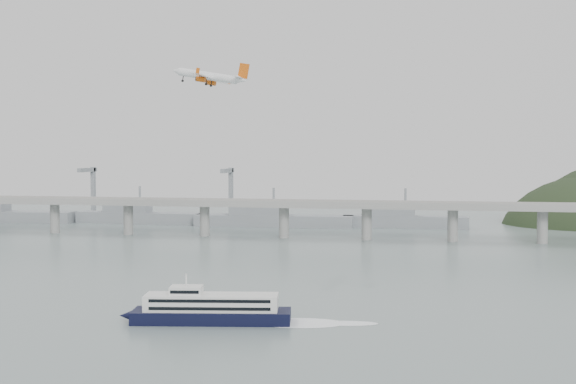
# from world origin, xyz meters

# --- Properties ---
(ground) EXTENTS (900.00, 900.00, 0.00)m
(ground) POSITION_xyz_m (0.00, 0.00, 0.00)
(ground) COLOR slate
(ground) RESTS_ON ground
(bridge) EXTENTS (800.00, 22.00, 23.90)m
(bridge) POSITION_xyz_m (-1.15, 200.00, 17.65)
(bridge) COLOR gray
(bridge) RESTS_ON ground
(distant_fleet) EXTENTS (453.00, 60.90, 40.00)m
(distant_fleet) POSITION_xyz_m (-155.36, 265.08, 6.22)
(distant_fleet) COLOR gray
(distant_fleet) RESTS_ON ground
(ferry) EXTENTS (80.28, 22.85, 15.19)m
(ferry) POSITION_xyz_m (-8.20, -28.55, 4.12)
(ferry) COLOR black
(ferry) RESTS_ON ground
(airliner) EXTENTS (38.80, 35.36, 10.29)m
(airliner) POSITION_xyz_m (-41.90, 84.60, 86.71)
(airliner) COLOR white
(airliner) RESTS_ON ground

